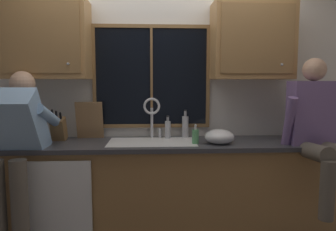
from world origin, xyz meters
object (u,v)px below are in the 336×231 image
(soap_dispenser, at_px, (195,136))
(knife_block, at_px, (59,129))
(cutting_board, at_px, (90,120))
(mixing_bowl, at_px, (219,137))
(bottle_tall_clear, at_px, (185,126))
(person_standing, at_px, (14,146))
(person_sitting_on_counter, at_px, (318,125))
(bottle_green_glass, at_px, (168,129))

(soap_dispenser, bearing_deg, knife_block, 170.29)
(cutting_board, bearing_deg, knife_block, -160.23)
(knife_block, bearing_deg, soap_dispenser, -9.71)
(knife_block, xyz_separation_m, soap_dispenser, (1.27, -0.22, -0.04))
(mixing_bowl, bearing_deg, bottle_tall_clear, 130.26)
(knife_block, relative_size, bottle_tall_clear, 1.16)
(person_standing, bearing_deg, knife_block, 62.12)
(cutting_board, height_order, soap_dispenser, cutting_board)
(person_sitting_on_counter, bearing_deg, bottle_green_glass, 160.66)
(person_standing, relative_size, cutting_board, 4.26)
(cutting_board, relative_size, mixing_bowl, 1.38)
(person_standing, xyz_separation_m, bottle_tall_clear, (1.44, 0.54, 0.07))
(person_sitting_on_counter, height_order, mixing_bowl, person_sitting_on_counter)
(person_standing, distance_m, knife_block, 0.49)
(mixing_bowl, relative_size, soap_dispenser, 1.49)
(knife_block, height_order, bottle_tall_clear, knife_block)
(person_standing, relative_size, bottle_green_glass, 6.95)
(soap_dispenser, bearing_deg, bottle_tall_clear, 99.70)
(person_standing, distance_m, mixing_bowl, 1.73)
(person_sitting_on_counter, height_order, knife_block, person_sitting_on_counter)
(cutting_board, bearing_deg, soap_dispenser, -17.46)
(person_sitting_on_counter, bearing_deg, cutting_board, 166.63)
(person_sitting_on_counter, distance_m, bottle_green_glass, 1.34)
(person_sitting_on_counter, bearing_deg, person_standing, -178.96)
(soap_dispenser, distance_m, bottle_green_glass, 0.36)
(person_standing, bearing_deg, soap_dispenser, 8.13)
(person_standing, height_order, person_sitting_on_counter, person_sitting_on_counter)
(person_standing, bearing_deg, bottle_green_glass, 21.19)
(bottle_tall_clear, bearing_deg, knife_block, -174.75)
(mixing_bowl, height_order, bottle_green_glass, bottle_green_glass)
(person_sitting_on_counter, distance_m, knife_block, 2.33)
(cutting_board, height_order, bottle_green_glass, cutting_board)
(bottle_green_glass, xyz_separation_m, bottle_tall_clear, (0.18, 0.05, 0.02))
(cutting_board, distance_m, bottle_tall_clear, 0.95)
(cutting_board, bearing_deg, person_sitting_on_counter, -13.37)
(person_sitting_on_counter, xyz_separation_m, cutting_board, (-2.03, 0.48, -0.00))
(soap_dispenser, relative_size, bottle_green_glass, 0.79)
(person_sitting_on_counter, xyz_separation_m, bottle_tall_clear, (-1.09, 0.50, -0.07))
(person_sitting_on_counter, height_order, bottle_tall_clear, person_sitting_on_counter)
(cutting_board, bearing_deg, bottle_green_glass, -2.89)
(mixing_bowl, relative_size, bottle_tall_clear, 0.96)
(bottle_green_glass, distance_m, bottle_tall_clear, 0.19)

